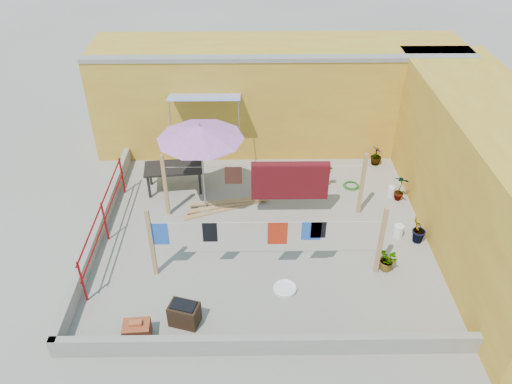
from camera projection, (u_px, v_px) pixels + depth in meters
ground at (264, 232)px, 12.51m from camera, size 80.00×80.00×0.00m
wall_back at (277, 95)px, 15.42m from camera, size 11.00×3.27×3.21m
wall_right at (487, 178)px, 11.64m from camera, size 2.40×9.00×3.20m
parapet_front at (270, 345)px, 9.46m from camera, size 8.30×0.16×0.44m
parapet_left at (100, 227)px, 12.34m from camera, size 0.16×7.30×0.44m
red_railing at (104, 216)px, 11.89m from camera, size 0.05×4.20×1.10m
clothesline_rig at (285, 186)px, 12.41m from camera, size 5.09×2.35×1.80m
patio_umbrella at (200, 133)px, 11.96m from camera, size 2.68×2.68×2.57m
outdoor_table at (174, 169)px, 13.68m from camera, size 1.66×0.96×0.74m
brick_stack at (137, 331)px, 9.75m from camera, size 0.55×0.42×0.46m
lumber_pile at (226, 205)px, 13.32m from camera, size 2.25×0.93×0.14m
brazier at (184, 314)px, 10.03m from camera, size 0.68×0.54×0.53m
white_basin at (285, 288)px, 10.88m from camera, size 0.52×0.52×0.09m
water_jug_a at (398, 231)px, 12.29m from camera, size 0.24×0.24×0.38m
water_jug_b at (392, 191)px, 13.71m from camera, size 0.22×0.22×0.34m
green_hose at (351, 185)px, 14.16m from camera, size 0.47×0.47×0.07m
plant_back_a at (320, 174)px, 14.00m from camera, size 0.74×0.66×0.77m
plant_back_b at (376, 155)px, 14.98m from camera, size 0.41×0.41×0.60m
plant_right_a at (400, 187)px, 13.42m from camera, size 0.52×0.47×0.81m
plant_right_b at (418, 230)px, 12.00m from camera, size 0.53×0.51×0.75m
plant_right_c at (388, 260)px, 11.26m from camera, size 0.55×0.61×0.59m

